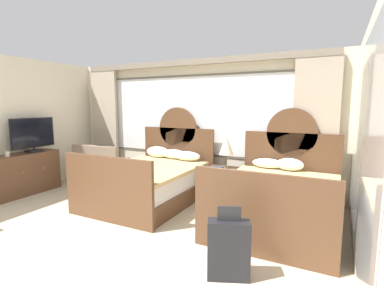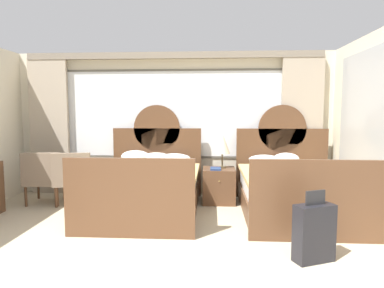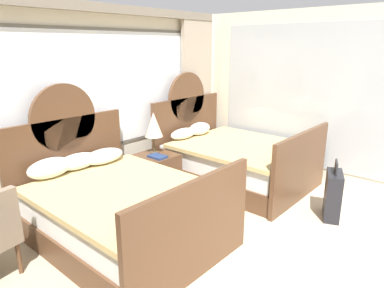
{
  "view_description": "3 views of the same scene",
  "coord_description": "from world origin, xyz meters",
  "px_view_note": "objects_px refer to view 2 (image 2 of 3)",
  "views": [
    {
      "loc": [
        2.73,
        -1.41,
        1.77
      ],
      "look_at": [
        0.49,
        3.04,
        1.09
      ],
      "focal_mm": 27.11,
      "sensor_mm": 36.0,
      "label": 1
    },
    {
      "loc": [
        0.74,
        -2.23,
        1.57
      ],
      "look_at": [
        0.43,
        2.84,
        1.09
      ],
      "focal_mm": 31.1,
      "sensor_mm": 36.0,
      "label": 2
    },
    {
      "loc": [
        -2.42,
        -0.07,
        2.16
      ],
      "look_at": [
        0.69,
        2.63,
        0.97
      ],
      "focal_mm": 32.27,
      "sensor_mm": 36.0,
      "label": 3
    }
  ],
  "objects_px": {
    "bed_near_window": "(147,188)",
    "nightstand_between_beds": "(219,185)",
    "book_on_nightstand": "(216,169)",
    "armchair_by_window_left": "(74,176)",
    "suitcase_on_floor": "(314,233)",
    "table_lamp_on_nightstand": "(222,144)",
    "armchair_by_window_centre": "(45,176)",
    "bed_near_mirror": "(294,191)"
  },
  "relations": [
    {
      "from": "bed_near_window",
      "to": "nightstand_between_beds",
      "type": "height_order",
      "value": "bed_near_window"
    },
    {
      "from": "book_on_nightstand",
      "to": "armchair_by_window_left",
      "type": "distance_m",
      "value": 2.43
    },
    {
      "from": "bed_near_window",
      "to": "nightstand_between_beds",
      "type": "xyz_separation_m",
      "value": [
        1.15,
        0.6,
        -0.08
      ]
    },
    {
      "from": "book_on_nightstand",
      "to": "suitcase_on_floor",
      "type": "distance_m",
      "value": 2.4
    },
    {
      "from": "table_lamp_on_nightstand",
      "to": "suitcase_on_floor",
      "type": "height_order",
      "value": "table_lamp_on_nightstand"
    },
    {
      "from": "armchair_by_window_left",
      "to": "armchair_by_window_centre",
      "type": "height_order",
      "value": "same"
    },
    {
      "from": "bed_near_window",
      "to": "suitcase_on_floor",
      "type": "height_order",
      "value": "bed_near_window"
    },
    {
      "from": "bed_near_window",
      "to": "armchair_by_window_left",
      "type": "distance_m",
      "value": 1.37
    },
    {
      "from": "table_lamp_on_nightstand",
      "to": "armchair_by_window_centre",
      "type": "xyz_separation_m",
      "value": [
        -3.05,
        -0.35,
        -0.54
      ]
    },
    {
      "from": "bed_near_mirror",
      "to": "armchair_by_window_centre",
      "type": "relative_size",
      "value": 2.43
    },
    {
      "from": "bed_near_mirror",
      "to": "book_on_nightstand",
      "type": "height_order",
      "value": "bed_near_mirror"
    },
    {
      "from": "book_on_nightstand",
      "to": "armchair_by_window_centre",
      "type": "distance_m",
      "value": 2.93
    },
    {
      "from": "book_on_nightstand",
      "to": "suitcase_on_floor",
      "type": "bearing_deg",
      "value": -64.79
    },
    {
      "from": "bed_near_mirror",
      "to": "table_lamp_on_nightstand",
      "type": "bearing_deg",
      "value": 147.24
    },
    {
      "from": "nightstand_between_beds",
      "to": "table_lamp_on_nightstand",
      "type": "height_order",
      "value": "table_lamp_on_nightstand"
    },
    {
      "from": "book_on_nightstand",
      "to": "armchair_by_window_left",
      "type": "relative_size",
      "value": 0.29
    },
    {
      "from": "bed_near_mirror",
      "to": "armchair_by_window_centre",
      "type": "height_order",
      "value": "bed_near_mirror"
    },
    {
      "from": "suitcase_on_floor",
      "to": "bed_near_window",
      "type": "bearing_deg",
      "value": 141.68
    },
    {
      "from": "table_lamp_on_nightstand",
      "to": "book_on_nightstand",
      "type": "distance_m",
      "value": 0.47
    },
    {
      "from": "armchair_by_window_left",
      "to": "suitcase_on_floor",
      "type": "bearing_deg",
      "value": -30.24
    },
    {
      "from": "book_on_nightstand",
      "to": "table_lamp_on_nightstand",
      "type": "bearing_deg",
      "value": 58.41
    },
    {
      "from": "table_lamp_on_nightstand",
      "to": "suitcase_on_floor",
      "type": "bearing_deg",
      "value": -69.12
    },
    {
      "from": "nightstand_between_beds",
      "to": "book_on_nightstand",
      "type": "xyz_separation_m",
      "value": [
        -0.06,
        -0.11,
        0.31
      ]
    },
    {
      "from": "nightstand_between_beds",
      "to": "armchair_by_window_left",
      "type": "xyz_separation_m",
      "value": [
        -2.48,
        -0.27,
        0.19
      ]
    },
    {
      "from": "bed_near_mirror",
      "to": "suitcase_on_floor",
      "type": "bearing_deg",
      "value": -96.7
    },
    {
      "from": "book_on_nightstand",
      "to": "suitcase_on_floor",
      "type": "relative_size",
      "value": 0.34
    },
    {
      "from": "bed_near_window",
      "to": "table_lamp_on_nightstand",
      "type": "bearing_deg",
      "value": 29.59
    },
    {
      "from": "bed_near_mirror",
      "to": "suitcase_on_floor",
      "type": "distance_m",
      "value": 1.66
    },
    {
      "from": "bed_near_window",
      "to": "suitcase_on_floor",
      "type": "distance_m",
      "value": 2.69
    },
    {
      "from": "nightstand_between_beds",
      "to": "book_on_nightstand",
      "type": "relative_size",
      "value": 2.3
    },
    {
      "from": "nightstand_between_beds",
      "to": "suitcase_on_floor",
      "type": "height_order",
      "value": "suitcase_on_floor"
    },
    {
      "from": "table_lamp_on_nightstand",
      "to": "nightstand_between_beds",
      "type": "bearing_deg",
      "value": -125.11
    },
    {
      "from": "bed_near_mirror",
      "to": "book_on_nightstand",
      "type": "xyz_separation_m",
      "value": [
        -1.21,
        0.51,
        0.24
      ]
    },
    {
      "from": "nightstand_between_beds",
      "to": "table_lamp_on_nightstand",
      "type": "distance_m",
      "value": 0.73
    },
    {
      "from": "bed_near_mirror",
      "to": "suitcase_on_floor",
      "type": "height_order",
      "value": "bed_near_mirror"
    },
    {
      "from": "bed_near_mirror",
      "to": "table_lamp_on_nightstand",
      "type": "relative_size",
      "value": 3.56
    },
    {
      "from": "nightstand_between_beds",
      "to": "suitcase_on_floor",
      "type": "bearing_deg",
      "value": -67.18
    },
    {
      "from": "armchair_by_window_left",
      "to": "armchair_by_window_centre",
      "type": "xyz_separation_m",
      "value": [
        -0.51,
        -0.0,
        0.0
      ]
    },
    {
      "from": "armchair_by_window_left",
      "to": "suitcase_on_floor",
      "type": "relative_size",
      "value": 1.19
    },
    {
      "from": "bed_near_mirror",
      "to": "armchair_by_window_left",
      "type": "relative_size",
      "value": 2.43
    },
    {
      "from": "armchair_by_window_centre",
      "to": "armchair_by_window_left",
      "type": "bearing_deg",
      "value": 0.1
    },
    {
      "from": "bed_near_window",
      "to": "bed_near_mirror",
      "type": "height_order",
      "value": "same"
    }
  ]
}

